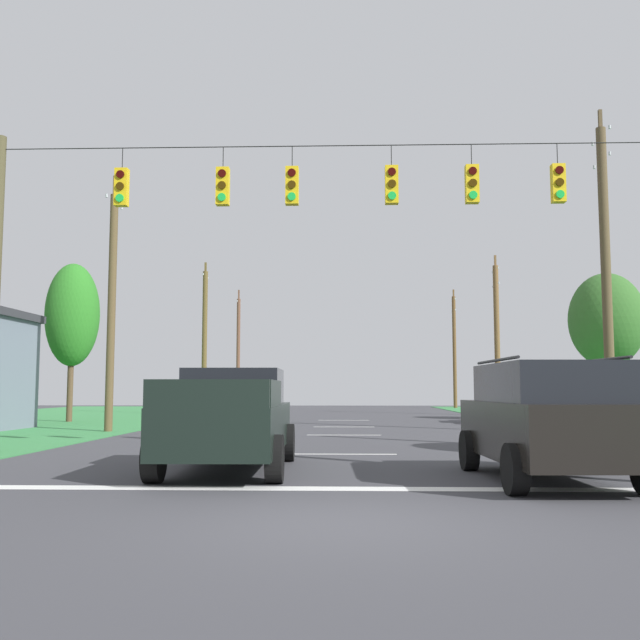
{
  "coord_description": "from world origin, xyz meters",
  "views": [
    {
      "loc": [
        -0.01,
        -8.54,
        1.55
      ],
      "look_at": [
        -0.61,
        9.97,
        3.32
      ],
      "focal_mm": 40.58,
      "sensor_mm": 36.0,
      "label": 1
    }
  ],
  "objects_px": {
    "pickup_truck": "(230,419)",
    "utility_pole_distant_left": "(238,351)",
    "utility_pole_far_right": "(497,336)",
    "tree_roadside_left": "(72,315)",
    "overhead_signal_span": "(342,263)",
    "utility_pole_far_left": "(112,307)",
    "utility_pole_distant_right": "(204,340)",
    "distant_car_crossing_white": "(499,406)",
    "utility_pole_near_left": "(454,349)",
    "utility_pole_mid_right": "(606,272)",
    "tree_roadside_far_right": "(607,320)",
    "suv_black": "(546,418)"
  },
  "relations": [
    {
      "from": "pickup_truck",
      "to": "utility_pole_distant_left",
      "type": "height_order",
      "value": "utility_pole_distant_left"
    },
    {
      "from": "utility_pole_far_right",
      "to": "tree_roadside_left",
      "type": "relative_size",
      "value": 1.28
    },
    {
      "from": "overhead_signal_span",
      "to": "utility_pole_far_right",
      "type": "xyz_separation_m",
      "value": [
        9.23,
        25.94,
        0.09
      ]
    },
    {
      "from": "overhead_signal_span",
      "to": "utility_pole_far_left",
      "type": "height_order",
      "value": "utility_pole_far_left"
    },
    {
      "from": "utility_pole_distant_right",
      "to": "utility_pole_far_right",
      "type": "bearing_deg",
      "value": 0.0
    },
    {
      "from": "overhead_signal_span",
      "to": "utility_pole_distant_right",
      "type": "bearing_deg",
      "value": 107.89
    },
    {
      "from": "distant_car_crossing_white",
      "to": "utility_pole_near_left",
      "type": "distance_m",
      "value": 26.18
    },
    {
      "from": "utility_pole_far_left",
      "to": "utility_pole_mid_right",
      "type": "bearing_deg",
      "value": -3.04
    },
    {
      "from": "utility_pole_distant_right",
      "to": "utility_pole_distant_left",
      "type": "height_order",
      "value": "utility_pole_distant_left"
    },
    {
      "from": "overhead_signal_span",
      "to": "tree_roadside_far_right",
      "type": "xyz_separation_m",
      "value": [
        12.67,
        17.4,
        0.22
      ]
    },
    {
      "from": "pickup_truck",
      "to": "utility_pole_near_left",
      "type": "bearing_deg",
      "value": 76.06
    },
    {
      "from": "utility_pole_far_left",
      "to": "tree_roadside_left",
      "type": "bearing_deg",
      "value": 119.7
    },
    {
      "from": "overhead_signal_span",
      "to": "utility_pole_near_left",
      "type": "xyz_separation_m",
      "value": [
        9.14,
        41.95,
        0.23
      ]
    },
    {
      "from": "overhead_signal_span",
      "to": "suv_black",
      "type": "relative_size",
      "value": 3.61
    },
    {
      "from": "utility_pole_near_left",
      "to": "distant_car_crossing_white",
      "type": "bearing_deg",
      "value": -94.33
    },
    {
      "from": "pickup_truck",
      "to": "utility_pole_near_left",
      "type": "distance_m",
      "value": 47.01
    },
    {
      "from": "utility_pole_distant_right",
      "to": "tree_roadside_far_right",
      "type": "relative_size",
      "value": 1.3
    },
    {
      "from": "utility_pole_far_right",
      "to": "distant_car_crossing_white",
      "type": "bearing_deg",
      "value": -101.79
    },
    {
      "from": "utility_pole_mid_right",
      "to": "utility_pole_distant_left",
      "type": "xyz_separation_m",
      "value": [
        -17.7,
        33.35,
        -0.97
      ]
    },
    {
      "from": "tree_roadside_left",
      "to": "utility_pole_distant_left",
      "type": "bearing_deg",
      "value": 80.13
    },
    {
      "from": "suv_black",
      "to": "utility_pole_far_left",
      "type": "distance_m",
      "value": 18.45
    },
    {
      "from": "pickup_truck",
      "to": "utility_pole_mid_right",
      "type": "relative_size",
      "value": 0.48
    },
    {
      "from": "utility_pole_near_left",
      "to": "utility_pole_distant_right",
      "type": "height_order",
      "value": "utility_pole_near_left"
    },
    {
      "from": "utility_pole_near_left",
      "to": "tree_roadside_left",
      "type": "bearing_deg",
      "value": -130.52
    },
    {
      "from": "utility_pole_distant_left",
      "to": "tree_roadside_far_right",
      "type": "bearing_deg",
      "value": -48.1
    },
    {
      "from": "utility_pole_distant_left",
      "to": "suv_black",
      "type": "bearing_deg",
      "value": -75.41
    },
    {
      "from": "suv_black",
      "to": "utility_pole_far_right",
      "type": "relative_size",
      "value": 0.51
    },
    {
      "from": "overhead_signal_span",
      "to": "utility_pole_far_left",
      "type": "relative_size",
      "value": 1.85
    },
    {
      "from": "suv_black",
      "to": "utility_pole_near_left",
      "type": "bearing_deg",
      "value": 83.11
    },
    {
      "from": "suv_black",
      "to": "tree_roadside_far_right",
      "type": "xyz_separation_m",
      "value": [
        9.2,
        22.43,
        3.77
      ]
    },
    {
      "from": "pickup_truck",
      "to": "tree_roadside_left",
      "type": "xyz_separation_m",
      "value": [
        -10.69,
        19.77,
        4.07
      ]
    },
    {
      "from": "suv_black",
      "to": "utility_pole_near_left",
      "type": "relative_size",
      "value": 0.5
    },
    {
      "from": "overhead_signal_span",
      "to": "pickup_truck",
      "type": "bearing_deg",
      "value": -121.3
    },
    {
      "from": "utility_pole_far_left",
      "to": "distant_car_crossing_white",
      "type": "bearing_deg",
      "value": 25.78
    },
    {
      "from": "pickup_truck",
      "to": "utility_pole_far_left",
      "type": "relative_size",
      "value": 0.57
    },
    {
      "from": "utility_pole_distant_right",
      "to": "tree_roadside_left",
      "type": "distance_m",
      "value": 10.68
    },
    {
      "from": "overhead_signal_span",
      "to": "utility_pole_distant_right",
      "type": "xyz_separation_m",
      "value": [
        -8.37,
        25.94,
        -0.12
      ]
    },
    {
      "from": "pickup_truck",
      "to": "suv_black",
      "type": "relative_size",
      "value": 1.12
    },
    {
      "from": "distant_car_crossing_white",
      "to": "utility_pole_distant_left",
      "type": "xyz_separation_m",
      "value": [
        -15.71,
        24.85,
        3.84
      ]
    },
    {
      "from": "suv_black",
      "to": "tree_roadside_left",
      "type": "xyz_separation_m",
      "value": [
        -16.3,
        21.28,
        3.98
      ]
    },
    {
      "from": "tree_roadside_far_right",
      "to": "pickup_truck",
      "type": "bearing_deg",
      "value": -125.29
    },
    {
      "from": "distant_car_crossing_white",
      "to": "utility_pole_near_left",
      "type": "bearing_deg",
      "value": 85.67
    },
    {
      "from": "overhead_signal_span",
      "to": "tree_roadside_far_right",
      "type": "height_order",
      "value": "overhead_signal_span"
    },
    {
      "from": "utility_pole_near_left",
      "to": "utility_pole_distant_right",
      "type": "relative_size",
      "value": 1.05
    },
    {
      "from": "utility_pole_far_right",
      "to": "utility_pole_distant_left",
      "type": "distance_m",
      "value": 23.29
    },
    {
      "from": "utility_pole_far_right",
      "to": "utility_pole_far_left",
      "type": "distance_m",
      "value": 24.78
    },
    {
      "from": "utility_pole_mid_right",
      "to": "suv_black",
      "type": "bearing_deg",
      "value": -114.22
    },
    {
      "from": "distant_car_crossing_white",
      "to": "pickup_truck",
      "type": "bearing_deg",
      "value": -115.37
    },
    {
      "from": "pickup_truck",
      "to": "tree_roadside_left",
      "type": "relative_size",
      "value": 0.72
    },
    {
      "from": "utility_pole_mid_right",
      "to": "utility_pole_far_left",
      "type": "height_order",
      "value": "utility_pole_mid_right"
    }
  ]
}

